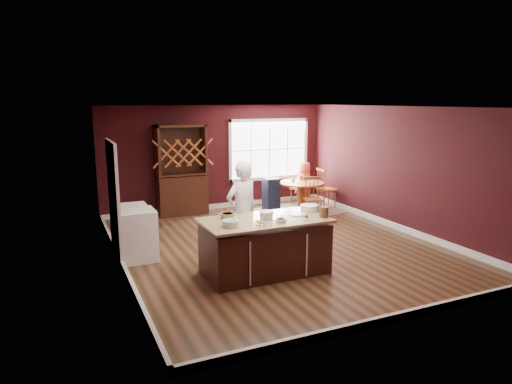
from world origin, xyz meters
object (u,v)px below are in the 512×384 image
Objects in this scene: dryer at (132,227)px; chair_south at (313,198)px; dining_table at (301,190)px; layer_cake at (266,215)px; chair_north at (299,186)px; seated_woman at (304,184)px; toddler at (269,180)px; chair_east at (327,188)px; washer at (138,235)px; high_chair at (271,194)px; hutch at (181,170)px; baker at (242,211)px; kitchen_island at (265,247)px.

chair_south is at bearing 8.41° from dryer.
dining_table is 3.68× the size of layer_cake.
chair_south reaches higher than chair_north.
layer_cake is 0.26× the size of seated_woman.
chair_north is 5.31m from dryer.
layer_cake is at bearing -116.51° from toddler.
chair_east is 0.61m from seated_woman.
washer is 0.64m from dryer.
high_chair is 2.37m from hutch.
washer is (-5.34, -2.12, -0.07)m from chair_east.
baker reaches higher than chair_east.
seated_woman reaches higher than washer.
chair_east is 1.16× the size of washer.
dryer is at bearing -5.50° from chair_north.
chair_south is at bearing 46.86° from kitchen_island.
layer_cake is at bearing 83.05° from baker.
seated_woman reaches higher than chair_south.
layer_cake reaches higher than kitchen_island.
dining_table is at bearing -26.91° from high_chair.
dining_table is 0.79m from high_chair.
hutch is 2.89m from dryer.
toddler reaches higher than high_chair.
baker reaches higher than toddler.
dryer is at bearing -125.07° from hutch.
high_chair is at bearing 137.63° from chair_south.
layer_cake reaches higher than dining_table.
chair_east is 0.47× the size of hutch.
baker is 2.00× the size of high_chair.
toddler is at bearing 63.22° from kitchen_island.
high_chair is at bearing 155.02° from dining_table.
baker is at bearing -124.80° from chair_south.
layer_cake is 0.36× the size of high_chair.
washer is (-4.85, -2.48, -0.15)m from seated_woman.
layer_cake is 2.87m from dryer.
chair_south is at bearing 47.13° from layer_cake.
hutch is 2.45× the size of washer.
washer is at bearing -38.03° from baker.
chair_east is at bearing 5.25° from dining_table.
dining_table is 1.28× the size of washer.
kitchen_island is at bearing -87.42° from hutch.
hutch is at bearing 61.23° from washer.
high_chair is at bearing -8.72° from chair_north.
baker is 3.73m from toddler.
washer is at bearing -145.23° from chair_south.
high_chair reaches higher than dryer.
chair_north is 0.44× the size of hutch.
dryer is at bearing -157.48° from high_chair.
chair_north is 1.11× the size of high_chair.
kitchen_island is at bearing -116.78° from toddler.
kitchen_island is 4.37m from toddler.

